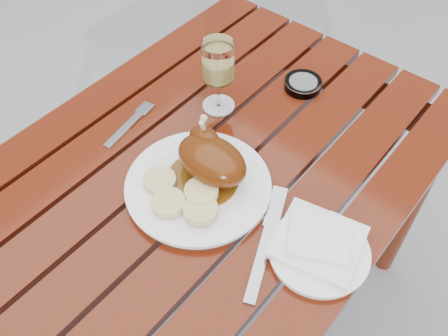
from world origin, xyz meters
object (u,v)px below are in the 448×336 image
Objects in this scene: dinner_plate at (198,187)px; table at (205,259)px; ashtray at (303,84)px; side_plate at (319,252)px; wine_glass at (218,77)px.

table is at bearing 128.20° from dinner_plate.
ashtray is (0.02, 0.37, 0.39)m from table.
table is 0.49m from side_plate.
table is at bearing 177.96° from side_plate.
side_plate is (0.41, -0.19, -0.08)m from wine_glass.
ashtray is (0.12, 0.19, -0.08)m from wine_glass.
wine_glass is (-0.10, 0.18, 0.47)m from table.
table is at bearing -92.82° from ashtray.
table is 6.56× the size of wine_glass.
side_plate is at bearing -25.42° from wine_glass.
ashtray is at bearing 91.75° from dinner_plate.
table is 0.54m from ashtray.
dinner_plate reaches higher than side_plate.
dinner_plate reaches higher than table.
dinner_plate is at bearing -59.43° from wine_glass.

